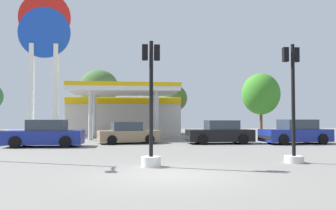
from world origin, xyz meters
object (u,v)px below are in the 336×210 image
car_4 (220,133)px  tree_3 (261,94)px  tree_1 (99,88)px  tree_2 (174,98)px  station_pole_sign (44,43)px  traffic_signal_0 (293,118)px  car_2 (296,133)px  car_1 (45,134)px  traffic_signal_1 (151,123)px  car_3 (128,134)px

car_4 → tree_3: (10.56, 18.85, 4.01)m
tree_1 → tree_2: (8.88, -0.76, -1.26)m
tree_1 → tree_3: size_ratio=1.02×
station_pole_sign → traffic_signal_0: size_ratio=2.85×
station_pole_sign → car_2: 22.78m
car_2 → car_4: bearing=171.0°
tree_1 → traffic_signal_0: bearing=-71.8°
car_1 → traffic_signal_1: size_ratio=1.02×
car_1 → traffic_signal_1: bearing=-58.5°
tree_1 → tree_2: bearing=-4.9°
car_1 → tree_3: (21.74, 20.06, 3.99)m
tree_2 → tree_3: tree_3 is taller
car_4 → tree_1: bearing=116.6°
station_pole_sign → traffic_signal_0: 25.03m
station_pole_sign → tree_2: station_pole_sign is taller
car_3 → tree_1: (-3.29, 18.02, 4.65)m
car_4 → traffic_signal_0: size_ratio=0.96×
car_4 → car_3: bearing=171.9°
car_2 → tree_3: bearing=74.3°
car_2 → tree_3: 20.80m
traffic_signal_0 → tree_3: (10.43, 28.99, 3.00)m
car_3 → traffic_signal_0: size_ratio=0.93×
traffic_signal_0 → traffic_signal_1: traffic_signal_0 is taller
tree_1 → tree_3: 20.02m
car_1 → tree_1: 20.69m
traffic_signal_1 → tree_2: bearing=80.3°
car_2 → tree_1: (-14.47, 19.69, 4.57)m
tree_2 → car_3: bearing=-108.0°
traffic_signal_0 → tree_3: bearing=70.2°
station_pole_sign → traffic_signal_1: 22.84m
tree_2 → tree_3: (11.13, 0.72, 0.67)m
station_pole_sign → car_4: size_ratio=2.99×
car_1 → tree_2: (10.61, 19.35, 3.31)m
car_4 → tree_1: tree_1 is taller
car_2 → traffic_signal_1: traffic_signal_1 is taller
car_1 → tree_1: size_ratio=0.62×
station_pole_sign → tree_2: bearing=33.1°
traffic_signal_1 → tree_2: (4.90, 28.68, 2.47)m
car_2 → station_pole_sign: bearing=151.0°
tree_3 → tree_1: bearing=179.9°
car_2 → car_3: size_ratio=1.08×
car_3 → traffic_signal_1: 11.48m
car_3 → tree_3: size_ratio=0.59×
tree_3 → car_4: bearing=-119.3°
car_3 → car_4: car_4 is taller
car_2 → tree_1: bearing=126.3°
car_1 → station_pole_sign: bearing=103.1°
car_4 → traffic_signal_1: 11.91m
traffic_signal_1 → tree_3: 33.63m
station_pole_sign → car_2: bearing=-29.0°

